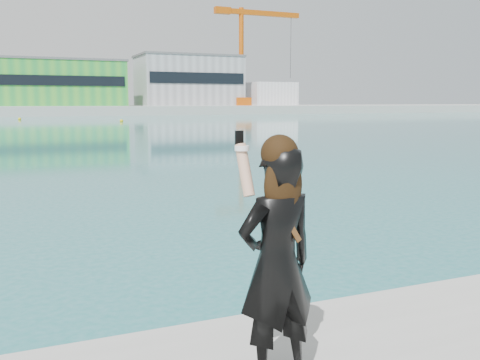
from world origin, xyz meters
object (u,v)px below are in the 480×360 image
object	(u,v)px
buoy_extra	(20,120)
woman	(277,257)
dock_crane	(246,53)
buoy_near	(122,122)

from	to	relation	value
buoy_extra	woman	distance (m)	90.76
buoy_extra	woman	size ratio (longest dim) A/B	0.26
dock_crane	woman	world-z (taller)	dock_crane
buoy_near	woman	world-z (taller)	woman
buoy_near	buoy_extra	distance (m)	20.55
dock_crane	buoy_near	size ratio (longest dim) A/B	48.00
woman	dock_crane	bearing A→B (deg)	-120.72
woman	buoy_near	bearing A→B (deg)	-106.94
dock_crane	woman	distance (m)	134.11
buoy_near	woman	size ratio (longest dim) A/B	0.26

